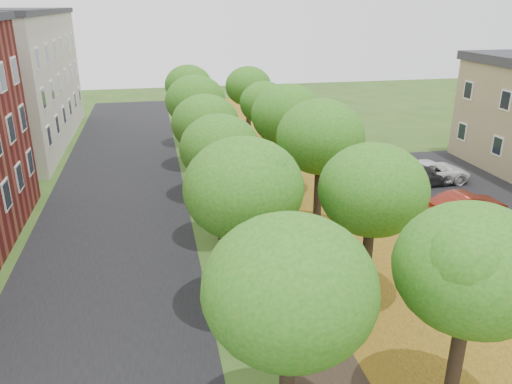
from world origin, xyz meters
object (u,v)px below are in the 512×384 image
car_white (430,172)px  bench (325,290)px  car_red (467,205)px  car_grey (418,174)px  car_silver (502,222)px

car_white → bench: bearing=135.3°
car_red → car_white: (1.00, 5.52, 0.02)m
bench → car_grey: 15.15m
car_silver → car_grey: bearing=19.5°
car_red → car_white: 5.61m
car_grey → car_white: bearing=-77.8°
bench → car_grey: size_ratio=0.42×
car_red → car_grey: (0.00, 5.20, 0.02)m
bench → car_grey: bearing=-59.8°
car_red → car_white: size_ratio=0.82×
bench → car_grey: (10.07, 11.32, 0.22)m
bench → car_white: bearing=-61.7°
car_red → car_silver: bearing=-168.8°
car_red → car_grey: car_grey is taller
bench → car_red: car_red is taller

